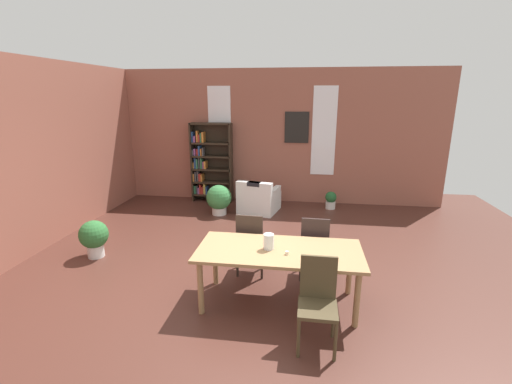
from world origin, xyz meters
TOP-DOWN VIEW (x-y plane):
  - ground_plane at (0.00, 0.00)m, footprint 10.62×10.62m
  - back_wall_brick at (0.00, 4.15)m, footprint 8.09×0.12m
  - window_pane_0 at (-1.24, 4.08)m, footprint 0.55×0.02m
  - window_pane_1 at (1.24, 4.08)m, footprint 0.55×0.02m
  - dining_table at (0.55, -0.35)m, footprint 2.01×0.90m
  - vase_on_table at (0.42, -0.35)m, footprint 0.13×0.13m
  - tealight_candle_0 at (0.65, -0.47)m, footprint 0.04×0.04m
  - dining_chair_near_right at (1.00, -1.03)m, footprint 0.40×0.40m
  - dining_chair_far_left at (0.09, 0.33)m, footprint 0.42×0.42m
  - dining_chair_far_right at (1.00, 0.33)m, footprint 0.41×0.41m
  - bookshelf_tall at (-1.50, 3.90)m, footprint 1.00×0.30m
  - armchair_white at (-0.17, 3.19)m, footprint 0.95×0.95m
  - potted_plant_by_shelf at (-2.50, 0.55)m, footprint 0.45×0.45m
  - potted_plant_corner at (1.45, 3.64)m, footprint 0.26×0.26m
  - potted_plant_window at (-1.01, 2.89)m, footprint 0.55×0.55m
  - framed_picture at (0.61, 4.07)m, footprint 0.56×0.03m

SIDE VIEW (x-z plane):
  - ground_plane at x=0.00m, z-range 0.00..0.00m
  - potted_plant_corner at x=1.45m, z-range 0.01..0.41m
  - armchair_white at x=-0.17m, z-range -0.10..0.65m
  - potted_plant_by_shelf at x=-2.50m, z-range 0.04..0.66m
  - potted_plant_window at x=-1.01m, z-range 0.03..0.69m
  - dining_chair_near_right at x=1.00m, z-range 0.04..0.99m
  - dining_chair_far_left at x=0.09m, z-range 0.04..0.99m
  - dining_chair_far_right at x=1.00m, z-range 0.04..0.99m
  - dining_table at x=0.55m, z-range 0.29..1.02m
  - tealight_candle_0 at x=0.65m, z-range 0.73..0.77m
  - vase_on_table at x=0.42m, z-range 0.73..0.93m
  - bookshelf_tall at x=-1.50m, z-range -0.01..1.91m
  - back_wall_brick at x=0.00m, z-range 0.00..3.15m
  - window_pane_0 at x=-1.24m, z-range 0.71..2.76m
  - window_pane_1 at x=1.24m, z-range 0.71..2.76m
  - framed_picture at x=0.61m, z-range 1.46..2.18m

